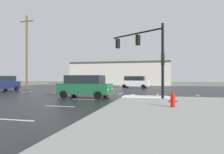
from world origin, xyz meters
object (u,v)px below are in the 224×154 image
object	(u,v)px
suv_green	(85,86)
fire_hydrant	(173,100)
suv_navy	(1,83)
suv_white	(135,82)
traffic_signal_mast	(147,50)
utility_pole_far	(27,51)

from	to	relation	value
suv_green	fire_hydrant	bearing A→B (deg)	-31.03
suv_green	suv_navy	xyz separation A→B (m)	(-13.53, 4.59, 0.00)
suv_white	suv_navy	size ratio (longest dim) A/B	1.00
traffic_signal_mast	utility_pole_far	bearing A→B (deg)	10.07
traffic_signal_mast	suv_green	world-z (taller)	traffic_signal_mast
traffic_signal_mast	suv_green	xyz separation A→B (m)	(-5.54, -0.62, -3.18)
fire_hydrant	suv_white	size ratio (longest dim) A/B	0.16
fire_hydrant	suv_white	bearing A→B (deg)	102.45
suv_green	utility_pole_far	distance (m)	15.10
suv_green	suv_navy	bearing A→B (deg)	163.90
utility_pole_far	traffic_signal_mast	bearing A→B (deg)	-22.23
suv_navy	utility_pole_far	xyz separation A→B (m)	(1.44, 3.23, 4.54)
traffic_signal_mast	fire_hydrant	size ratio (longest dim) A/B	7.76
suv_green	suv_navy	size ratio (longest dim) A/B	0.99
fire_hydrant	suv_green	xyz separation A→B (m)	(-7.35, 4.90, 0.55)
fire_hydrant	suv_green	size ratio (longest dim) A/B	0.16
traffic_signal_mast	suv_green	distance (m)	6.42
traffic_signal_mast	suv_white	xyz separation A→B (m)	(-2.95, 16.06, -3.18)
fire_hydrant	suv_green	distance (m)	8.85
suv_navy	suv_white	bearing A→B (deg)	130.96
fire_hydrant	suv_green	world-z (taller)	suv_green
traffic_signal_mast	fire_hydrant	world-z (taller)	traffic_signal_mast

